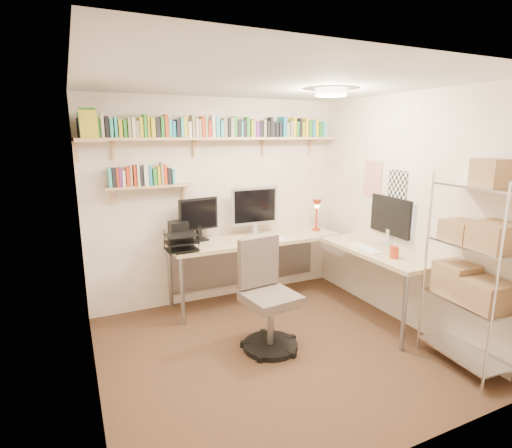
# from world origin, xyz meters

# --- Properties ---
(ground) EXTENTS (3.20, 3.20, 0.00)m
(ground) POSITION_xyz_m (0.00, 0.00, 0.00)
(ground) COLOR #40251B
(ground) RESTS_ON ground
(room_shell) EXTENTS (3.24, 3.04, 2.52)m
(room_shell) POSITION_xyz_m (0.00, 0.00, 1.55)
(room_shell) COLOR beige
(room_shell) RESTS_ON ground
(wall_shelves) EXTENTS (3.12, 1.09, 0.80)m
(wall_shelves) POSITION_xyz_m (-0.43, 1.29, 2.03)
(wall_shelves) COLOR tan
(wall_shelves) RESTS_ON ground
(corner_desk) EXTENTS (2.54, 2.10, 1.43)m
(corner_desk) POSITION_xyz_m (0.50, 0.91, 0.82)
(corner_desk) COLOR beige
(corner_desk) RESTS_ON ground
(office_chair) EXTENTS (0.57, 0.58, 1.09)m
(office_chair) POSITION_xyz_m (-0.02, 0.11, 0.46)
(office_chair) COLOR black
(office_chair) RESTS_ON ground
(wire_rack) EXTENTS (0.43, 0.78, 1.88)m
(wire_rack) POSITION_xyz_m (1.42, -0.99, 1.05)
(wire_rack) COLOR silver
(wire_rack) RESTS_ON ground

